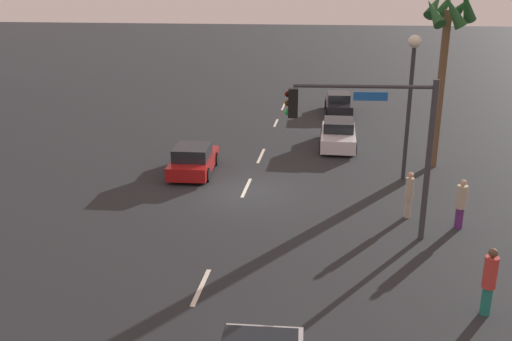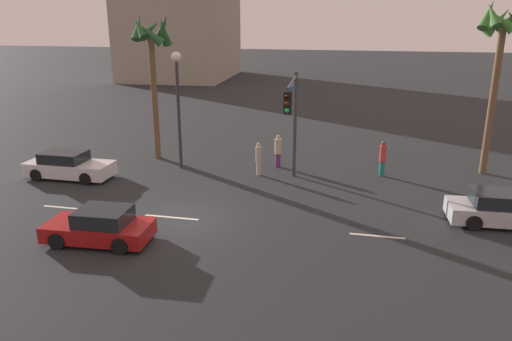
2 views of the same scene
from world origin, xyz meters
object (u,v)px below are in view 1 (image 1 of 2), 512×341
(pedestrian_0, at_px, (409,193))
(palm_tree_1, at_px, (447,30))
(car_1, at_px, (338,104))
(car_2, at_px, (338,134))
(pedestrian_1, at_px, (489,280))
(pedestrian_2, at_px, (461,203))
(streetlamp, at_px, (411,81))
(traffic_signal, at_px, (378,132))
(car_0, at_px, (193,160))

(pedestrian_0, distance_m, palm_tree_1, 8.85)
(palm_tree_1, bearing_deg, car_1, -158.46)
(car_2, xyz_separation_m, pedestrian_1, (16.23, 3.92, 0.38))
(pedestrian_1, xyz_separation_m, pedestrian_2, (-5.74, 0.43, -0.05))
(car_2, relative_size, streetlamp, 0.71)
(traffic_signal, height_order, palm_tree_1, palm_tree_1)
(car_0, height_order, car_2, car_2)
(car_2, bearing_deg, streetlamp, 29.73)
(car_2, distance_m, pedestrian_1, 16.70)
(car_1, xyz_separation_m, palm_tree_1, (11.63, 4.59, 5.87))
(car_2, xyz_separation_m, pedestrian_0, (9.73, 2.62, 0.31))
(traffic_signal, bearing_deg, car_2, -174.39)
(car_1, xyz_separation_m, streetlamp, (13.70, 2.94, 3.85))
(car_0, xyz_separation_m, streetlamp, (-0.46, 9.69, 3.86))
(pedestrian_1, bearing_deg, pedestrian_2, 175.72)
(pedestrian_0, bearing_deg, traffic_signal, -36.42)
(car_0, xyz_separation_m, pedestrian_1, (10.59, 10.66, 0.41))
(car_0, distance_m, pedestrian_0, 10.22)
(car_1, xyz_separation_m, pedestrian_0, (18.25, 2.61, 0.34))
(streetlamp, height_order, pedestrian_2, streetlamp)
(pedestrian_2, bearing_deg, pedestrian_1, -4.28)
(car_2, bearing_deg, palm_tree_1, 55.95)
(palm_tree_1, bearing_deg, pedestrian_1, -2.99)
(palm_tree_1, bearing_deg, pedestrian_2, -1.98)
(pedestrian_0, bearing_deg, palm_tree_1, 163.33)
(car_0, relative_size, streetlamp, 0.63)
(car_2, distance_m, palm_tree_1, 8.07)
(pedestrian_0, bearing_deg, car_0, -113.65)
(car_2, bearing_deg, pedestrian_0, 15.08)
(palm_tree_1, bearing_deg, pedestrian_0, -16.67)
(car_0, relative_size, car_2, 0.89)
(car_0, bearing_deg, pedestrian_2, 66.37)
(traffic_signal, bearing_deg, streetlamp, 164.61)
(car_1, xyz_separation_m, pedestrian_1, (24.75, 3.91, 0.40))
(car_1, height_order, pedestrian_1, pedestrian_1)
(car_0, distance_m, traffic_signal, 10.46)
(car_1, xyz_separation_m, car_2, (8.52, -0.02, 0.02))
(streetlamp, distance_m, pedestrian_0, 5.76)
(traffic_signal, xyz_separation_m, palm_tree_1, (-8.62, 3.45, 2.71))
(streetlamp, bearing_deg, car_2, -150.27)
(traffic_signal, height_order, pedestrian_0, traffic_signal)
(traffic_signal, xyz_separation_m, streetlamp, (-6.55, 1.80, 0.68))
(pedestrian_1, height_order, pedestrian_2, pedestrian_1)
(pedestrian_0, bearing_deg, car_2, -164.92)
(car_2, relative_size, pedestrian_0, 2.54)
(traffic_signal, bearing_deg, car_1, -176.79)
(pedestrian_2, bearing_deg, car_1, -167.15)
(car_0, distance_m, pedestrian_1, 15.03)
(palm_tree_1, bearing_deg, streetlamp, -38.67)
(car_1, xyz_separation_m, traffic_signal, (20.25, 1.14, 3.16))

